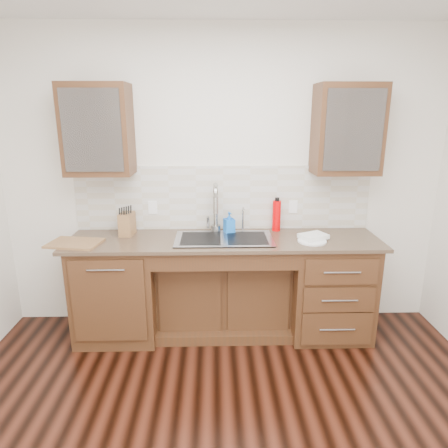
{
  "coord_description": "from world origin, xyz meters",
  "views": [
    {
      "loc": [
        -0.08,
        -1.86,
        1.98
      ],
      "look_at": [
        0.0,
        1.4,
        1.05
      ],
      "focal_mm": 32.0,
      "sensor_mm": 36.0,
      "label": 1
    }
  ],
  "objects_px": {
    "soap_bottle": "(229,223)",
    "water_bottle": "(277,216)",
    "plate": "(312,241)",
    "knife_block": "(127,224)",
    "cutting_board": "(75,243)"
  },
  "relations": [
    {
      "from": "soap_bottle",
      "to": "cutting_board",
      "type": "height_order",
      "value": "soap_bottle"
    },
    {
      "from": "soap_bottle",
      "to": "knife_block",
      "type": "height_order",
      "value": "knife_block"
    },
    {
      "from": "soap_bottle",
      "to": "water_bottle",
      "type": "bearing_deg",
      "value": -11.18
    },
    {
      "from": "water_bottle",
      "to": "cutting_board",
      "type": "distance_m",
      "value": 1.78
    },
    {
      "from": "cutting_board",
      "to": "soap_bottle",
      "type": "bearing_deg",
      "value": 12.58
    },
    {
      "from": "cutting_board",
      "to": "plate",
      "type": "bearing_deg",
      "value": 0.36
    },
    {
      "from": "plate",
      "to": "knife_block",
      "type": "bearing_deg",
      "value": 171.42
    },
    {
      "from": "knife_block",
      "to": "cutting_board",
      "type": "distance_m",
      "value": 0.47
    },
    {
      "from": "plate",
      "to": "cutting_board",
      "type": "height_order",
      "value": "cutting_board"
    },
    {
      "from": "cutting_board",
      "to": "knife_block",
      "type": "bearing_deg",
      "value": 33.29
    },
    {
      "from": "water_bottle",
      "to": "knife_block",
      "type": "bearing_deg",
      "value": -175.72
    },
    {
      "from": "water_bottle",
      "to": "plate",
      "type": "xyz_separation_m",
      "value": [
        0.25,
        -0.34,
        -0.13
      ]
    },
    {
      "from": "knife_block",
      "to": "cutting_board",
      "type": "xyz_separation_m",
      "value": [
        -0.39,
        -0.25,
        -0.09
      ]
    },
    {
      "from": "soap_bottle",
      "to": "plate",
      "type": "bearing_deg",
      "value": -41.52
    },
    {
      "from": "soap_bottle",
      "to": "water_bottle",
      "type": "distance_m",
      "value": 0.44
    }
  ]
}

